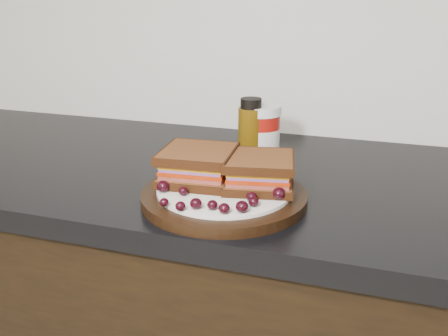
# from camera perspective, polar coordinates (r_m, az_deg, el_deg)

# --- Properties ---
(countertop) EXTENTS (3.98, 0.60, 0.04)m
(countertop) POSITION_cam_1_polar(r_m,az_deg,el_deg) (1.03, -4.35, -0.69)
(countertop) COLOR black
(countertop) RESTS_ON base_cabinets
(plate) EXTENTS (0.28, 0.28, 0.02)m
(plate) POSITION_cam_1_polar(r_m,az_deg,el_deg) (0.84, 0.00, -3.26)
(plate) COLOR black
(plate) RESTS_ON countertop
(sandwich_left) EXTENTS (0.13, 0.13, 0.06)m
(sandwich_left) POSITION_cam_1_polar(r_m,az_deg,el_deg) (0.86, -2.99, 0.33)
(sandwich_left) COLOR brown
(sandwich_left) RESTS_ON plate
(sandwich_right) EXTENTS (0.14, 0.14, 0.05)m
(sandwich_right) POSITION_cam_1_polar(r_m,az_deg,el_deg) (0.84, 4.04, -0.43)
(sandwich_right) COLOR brown
(sandwich_right) RESTS_ON plate
(grape_0) EXTENTS (0.02, 0.02, 0.02)m
(grape_0) POSITION_cam_1_polar(r_m,az_deg,el_deg) (0.83, -6.97, -2.09)
(grape_0) COLOR black
(grape_0) RESTS_ON plate
(grape_1) EXTENTS (0.02, 0.02, 0.01)m
(grape_1) POSITION_cam_1_polar(r_m,az_deg,el_deg) (0.81, -4.69, -2.64)
(grape_1) COLOR black
(grape_1) RESTS_ON plate
(grape_2) EXTENTS (0.01, 0.01, 0.01)m
(grape_2) POSITION_cam_1_polar(r_m,az_deg,el_deg) (0.77, -6.86, -3.91)
(grape_2) COLOR black
(grape_2) RESTS_ON plate
(grape_3) EXTENTS (0.02, 0.02, 0.01)m
(grape_3) POSITION_cam_1_polar(r_m,az_deg,el_deg) (0.76, -5.00, -4.36)
(grape_3) COLOR black
(grape_3) RESTS_ON plate
(grape_4) EXTENTS (0.02, 0.02, 0.02)m
(grape_4) POSITION_cam_1_polar(r_m,az_deg,el_deg) (0.76, -3.23, -4.08)
(grape_4) COLOR black
(grape_4) RESTS_ON plate
(grape_5) EXTENTS (0.02, 0.02, 0.02)m
(grape_5) POSITION_cam_1_polar(r_m,az_deg,el_deg) (0.76, -1.33, -4.25)
(grape_5) COLOR black
(grape_5) RESTS_ON plate
(grape_6) EXTENTS (0.02, 0.02, 0.02)m
(grape_6) POSITION_cam_1_polar(r_m,az_deg,el_deg) (0.74, 0.02, -4.64)
(grape_6) COLOR black
(grape_6) RESTS_ON plate
(grape_7) EXTENTS (0.02, 0.02, 0.02)m
(grape_7) POSITION_cam_1_polar(r_m,az_deg,el_deg) (0.75, 2.07, -4.43)
(grape_7) COLOR black
(grape_7) RESTS_ON plate
(grape_8) EXTENTS (0.02, 0.02, 0.02)m
(grape_8) POSITION_cam_1_polar(r_m,az_deg,el_deg) (0.77, 3.39, -3.87)
(grape_8) COLOR black
(grape_8) RESTS_ON plate
(grape_9) EXTENTS (0.02, 0.02, 0.02)m
(grape_9) POSITION_cam_1_polar(r_m,az_deg,el_deg) (0.78, 3.17, -3.31)
(grape_9) COLOR black
(grape_9) RESTS_ON plate
(grape_10) EXTENTS (0.02, 0.02, 0.02)m
(grape_10) POSITION_cam_1_polar(r_m,az_deg,el_deg) (0.80, 6.31, -2.91)
(grape_10) COLOR black
(grape_10) RESTS_ON plate
(grape_11) EXTENTS (0.02, 0.02, 0.01)m
(grape_11) POSITION_cam_1_polar(r_m,az_deg,el_deg) (0.82, 5.12, -2.47)
(grape_11) COLOR black
(grape_11) RESTS_ON plate
(grape_12) EXTENTS (0.02, 0.02, 0.02)m
(grape_12) POSITION_cam_1_polar(r_m,az_deg,el_deg) (0.84, 5.96, -1.81)
(grape_12) COLOR black
(grape_12) RESTS_ON plate
(grape_13) EXTENTS (0.02, 0.02, 0.01)m
(grape_13) POSITION_cam_1_polar(r_m,az_deg,el_deg) (0.87, 5.18, -1.07)
(grape_13) COLOR black
(grape_13) RESTS_ON plate
(grape_14) EXTENTS (0.02, 0.02, 0.02)m
(grape_14) POSITION_cam_1_polar(r_m,az_deg,el_deg) (0.90, -2.38, -0.18)
(grape_14) COLOR black
(grape_14) RESTS_ON plate
(grape_15) EXTENTS (0.02, 0.02, 0.02)m
(grape_15) POSITION_cam_1_polar(r_m,az_deg,el_deg) (0.87, -3.37, -0.87)
(grape_15) COLOR black
(grape_15) RESTS_ON plate
(grape_16) EXTENTS (0.02, 0.02, 0.02)m
(grape_16) POSITION_cam_1_polar(r_m,az_deg,el_deg) (0.88, -5.54, -0.83)
(grape_16) COLOR black
(grape_16) RESTS_ON plate
(grape_17) EXTENTS (0.02, 0.02, 0.02)m
(grape_17) POSITION_cam_1_polar(r_m,az_deg,el_deg) (0.85, -5.44, -1.58)
(grape_17) COLOR black
(grape_17) RESTS_ON plate
(grape_18) EXTENTS (0.02, 0.02, 0.02)m
(grape_18) POSITION_cam_1_polar(r_m,az_deg,el_deg) (0.89, -2.65, -0.37)
(grape_18) COLOR black
(grape_18) RESTS_ON plate
(grape_19) EXTENTS (0.02, 0.02, 0.02)m
(grape_19) POSITION_cam_1_polar(r_m,az_deg,el_deg) (0.89, -2.93, -0.34)
(grape_19) COLOR black
(grape_19) RESTS_ON plate
(grape_20) EXTENTS (0.02, 0.02, 0.02)m
(grape_20) POSITION_cam_1_polar(r_m,az_deg,el_deg) (0.85, -3.90, -1.42)
(grape_20) COLOR black
(grape_20) RESTS_ON plate
(condiment_jar) EXTENTS (0.10, 0.10, 0.12)m
(condiment_jar) POSITION_cam_1_polar(r_m,az_deg,el_deg) (1.02, 4.17, 3.84)
(condiment_jar) COLOR maroon
(condiment_jar) RESTS_ON countertop
(oil_bottle) EXTENTS (0.06, 0.06, 0.14)m
(oil_bottle) POSITION_cam_1_polar(r_m,az_deg,el_deg) (1.00, 3.04, 4.05)
(oil_bottle) COLOR #523808
(oil_bottle) RESTS_ON countertop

